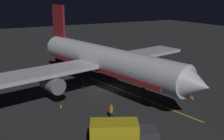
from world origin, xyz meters
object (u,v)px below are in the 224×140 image
Objects in this scene: baggage_truck at (120,135)px; catering_truck at (154,67)px; traffic_cone_near_right at (193,98)px; traffic_cone_near_left at (118,122)px; ground_crew_worker at (111,112)px; traffic_cone_under_wing at (191,97)px; airliner at (103,60)px; traffic_cone_far at (61,106)px.

baggage_truck reaches higher than catering_truck.
baggage_truck reaches higher than traffic_cone_near_right.
baggage_truck is at bearing 61.65° from traffic_cone_near_left.
traffic_cone_near_right is (-12.49, -1.53, 0.00)m from traffic_cone_near_left.
traffic_cone_near_left is (-0.01, 1.53, -0.64)m from ground_crew_worker.
airliner is at bearing -48.37° from traffic_cone_under_wing.
airliner is 17.20m from baggage_truck.
ground_crew_worker reaches higher than traffic_cone_under_wing.
traffic_cone_near_left is 12.59m from traffic_cone_near_right.
traffic_cone_under_wing is (-0.05, -0.37, 0.00)m from traffic_cone_near_right.
ground_crew_worker reaches higher than traffic_cone_far.
ground_crew_worker is at bearing 123.08° from traffic_cone_far.
traffic_cone_near_right is 1.00× the size of traffic_cone_under_wing.
traffic_cone_under_wing is at bearing -178.31° from ground_crew_worker.
traffic_cone_near_right is at bearing -173.01° from traffic_cone_near_left.
traffic_cone_near_left is at bearing 117.48° from traffic_cone_far.
traffic_cone_near_left is 1.00× the size of traffic_cone_under_wing.
traffic_cone_near_right is at bearing 82.43° from traffic_cone_under_wing.
airliner reaches higher than traffic_cone_under_wing.
traffic_cone_near_left is at bearing 70.34° from airliner.
traffic_cone_under_wing is at bearing -171.39° from traffic_cone_near_left.
ground_crew_worker is at bearing 0.01° from traffic_cone_near_right.
ground_crew_worker reaches higher than traffic_cone_near_right.
catering_truck reaches higher than traffic_cone_far.
traffic_cone_under_wing is 1.00× the size of traffic_cone_far.
baggage_truck is at bearing 67.87° from airliner.
baggage_truck is 4.96m from traffic_cone_near_left.
traffic_cone_near_right and traffic_cone_under_wing have the same top height.
traffic_cone_near_right is (-8.41, 9.89, -4.13)m from airliner.
catering_truck is 12.75m from traffic_cone_under_wing.
ground_crew_worker is 7.12m from traffic_cone_far.
airliner is 63.05× the size of traffic_cone_near_left.
catering_truck is at bearing -105.09° from traffic_cone_under_wing.
traffic_cone_near_left is at bearing 90.54° from ground_crew_worker.
airliner is 13.39m from traffic_cone_under_wing.
airliner is 13.63m from traffic_cone_near_right.
traffic_cone_near_left and traffic_cone_near_right have the same top height.
baggage_truck is at bearing 45.44° from catering_truck.
baggage_truck reaches higher than ground_crew_worker.
traffic_cone_near_right is at bearing 160.06° from traffic_cone_far.
airliner reaches higher than traffic_cone_near_left.
catering_truck is 21.29m from traffic_cone_near_left.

